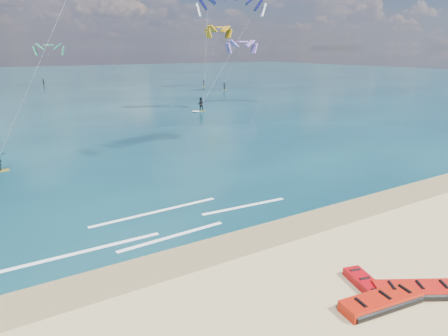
# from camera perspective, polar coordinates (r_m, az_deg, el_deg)

# --- Properties ---
(ground) EXTENTS (320.00, 320.00, 0.00)m
(ground) POSITION_cam_1_polar(r_m,az_deg,el_deg) (51.61, -23.47, 6.05)
(ground) COLOR tan
(ground) RESTS_ON ground
(wet_sand_strip) EXTENTS (320.00, 2.40, 0.01)m
(wet_sand_strip) POSITION_cam_1_polar(r_m,az_deg,el_deg) (17.24, -4.05, -12.23)
(wet_sand_strip) COLOR olive
(wet_sand_strip) RESTS_ON ground
(sea) EXTENTS (320.00, 200.00, 0.04)m
(sea) POSITION_cam_1_polar(r_m,az_deg,el_deg) (114.97, -28.40, 10.62)
(sea) COLOR #092836
(sea) RESTS_ON ground
(packed_kite_left) EXTENTS (3.33, 1.65, 0.45)m
(packed_kite_left) POSITION_cam_1_polar(r_m,az_deg,el_deg) (15.18, 21.45, -17.91)
(packed_kite_left) COLOR red
(packed_kite_left) RESTS_ON ground
(packed_kite_mid) EXTENTS (3.28, 2.58, 0.44)m
(packed_kite_mid) POSITION_cam_1_polar(r_m,az_deg,el_deg) (16.24, 25.57, -16.00)
(packed_kite_mid) COLOR red
(packed_kite_mid) RESTS_ON ground
(packed_kite_right) EXTENTS (1.52, 2.36, 0.36)m
(packed_kite_right) POSITION_cam_1_polar(r_m,az_deg,el_deg) (16.00, 19.56, -15.79)
(packed_kite_right) COLOR #BD080F
(packed_kite_right) RESTS_ON ground
(kitesurfer_main) EXTENTS (11.79, 11.08, 20.27)m
(kitesurfer_main) POSITION_cam_1_polar(r_m,az_deg,el_deg) (26.87, -28.35, 18.98)
(kitesurfer_main) COLOR gold
(kitesurfer_main) RESTS_ON sea
(kitesurfer_far) EXTENTS (10.96, 5.92, 16.55)m
(kitesurfer_far) POSITION_cam_1_polar(r_m,az_deg,el_deg) (54.76, -0.95, 17.46)
(kitesurfer_far) COLOR #B0E021
(kitesurfer_far) RESTS_ON sea
(shoreline_foam) EXTENTS (14.55, 3.61, 0.01)m
(shoreline_foam) POSITION_cam_1_polar(r_m,az_deg,el_deg) (19.95, -8.69, -8.05)
(shoreline_foam) COLOR white
(shoreline_foam) RESTS_ON ground
(distant_kites) EXTENTS (88.97, 45.31, 14.65)m
(distant_kites) POSITION_cam_1_polar(r_m,az_deg,el_deg) (89.27, -28.36, 13.16)
(distant_kites) COLOR #A16DC8
(distant_kites) RESTS_ON ground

